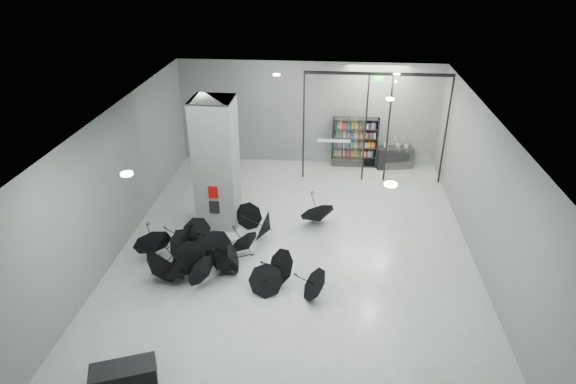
# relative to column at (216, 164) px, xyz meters

# --- Properties ---
(room) EXTENTS (14.00, 14.02, 4.01)m
(room) POSITION_rel_column_xyz_m (2.50, -2.00, 0.84)
(room) COLOR gray
(room) RESTS_ON ground
(column) EXTENTS (1.20, 1.20, 4.00)m
(column) POSITION_rel_column_xyz_m (0.00, 0.00, 0.00)
(column) COLOR slate
(column) RESTS_ON ground
(fire_cabinet) EXTENTS (0.28, 0.04, 0.38)m
(fire_cabinet) POSITION_rel_column_xyz_m (0.00, -0.62, -0.65)
(fire_cabinet) COLOR #A50A07
(fire_cabinet) RESTS_ON column
(info_panel) EXTENTS (0.30, 0.03, 0.42)m
(info_panel) POSITION_rel_column_xyz_m (0.00, -0.62, -1.15)
(info_panel) COLOR black
(info_panel) RESTS_ON column
(exit_sign) EXTENTS (0.30, 0.06, 0.15)m
(exit_sign) POSITION_rel_column_xyz_m (4.90, 3.30, 1.82)
(exit_sign) COLOR #0CE533
(exit_sign) RESTS_ON room
(glass_partition) EXTENTS (5.06, 0.08, 4.00)m
(glass_partition) POSITION_rel_column_xyz_m (4.89, 3.50, 0.18)
(glass_partition) COLOR silver
(glass_partition) RESTS_ON ground
(bench) EXTENTS (1.40, 0.97, 0.41)m
(bench) POSITION_rel_column_xyz_m (-0.57, -6.47, -1.79)
(bench) COLOR black
(bench) RESTS_ON ground
(bookshelf) EXTENTS (1.78, 0.36, 1.95)m
(bookshelf) POSITION_rel_column_xyz_m (4.32, 4.75, -1.02)
(bookshelf) COLOR black
(bookshelf) RESTS_ON ground
(shop_counter) EXTENTS (1.46, 0.80, 0.83)m
(shop_counter) POSITION_rel_column_xyz_m (5.88, 4.73, -1.59)
(shop_counter) COLOR black
(shop_counter) RESTS_ON ground
(umbrella_cluster) EXTENTS (5.94, 4.73, 1.31)m
(umbrella_cluster) POSITION_rel_column_xyz_m (0.50, -2.30, -1.70)
(umbrella_cluster) COLOR black
(umbrella_cluster) RESTS_ON ground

